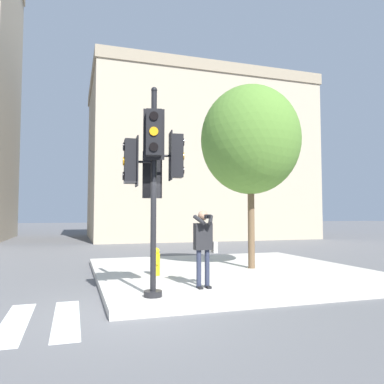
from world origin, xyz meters
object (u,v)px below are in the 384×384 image
traffic_signal_pole (153,167)px  street_tree (250,140)px  person_photographer (204,241)px  fire_hydrant (156,262)px

traffic_signal_pole → street_tree: bearing=39.1°
person_photographer → street_tree: (2.45, 2.50, 2.96)m
person_photographer → fire_hydrant: size_ratio=2.32×
street_tree → fire_hydrant: bearing=-171.5°
street_tree → person_photographer: bearing=-134.5°
traffic_signal_pole → fire_hydrant: (0.62, 2.58, -2.27)m
street_tree → fire_hydrant: street_tree is taller
traffic_signal_pole → street_tree: size_ratio=0.75×
traffic_signal_pole → street_tree: (3.75, 3.05, 1.38)m
traffic_signal_pole → fire_hydrant: 3.49m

